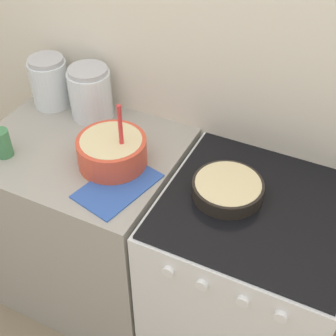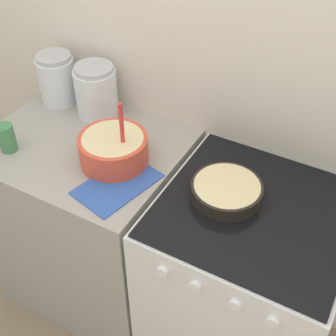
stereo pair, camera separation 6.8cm
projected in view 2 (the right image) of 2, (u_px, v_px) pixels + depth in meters
wall_back at (212, 68)px, 1.78m from camera, size 4.58×0.05×2.40m
countertop_cabinet at (93, 222)px, 2.18m from camera, size 0.79×0.65×0.93m
stove at (243, 288)px, 1.90m from camera, size 0.67×0.66×0.93m
mixing_bowl at (114, 148)px, 1.75m from camera, size 0.26×0.26×0.28m
baking_pan at (227, 191)px, 1.62m from camera, size 0.25×0.25×0.06m
storage_jar_left at (58, 82)px, 2.05m from camera, size 0.17×0.17×0.22m
storage_jar_middle at (97, 94)px, 1.97m from camera, size 0.18×0.18×0.22m
tin_can at (7, 138)px, 1.81m from camera, size 0.07×0.07×0.11m
recipe_page at (118, 184)px, 1.69m from camera, size 0.25×0.33×0.01m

